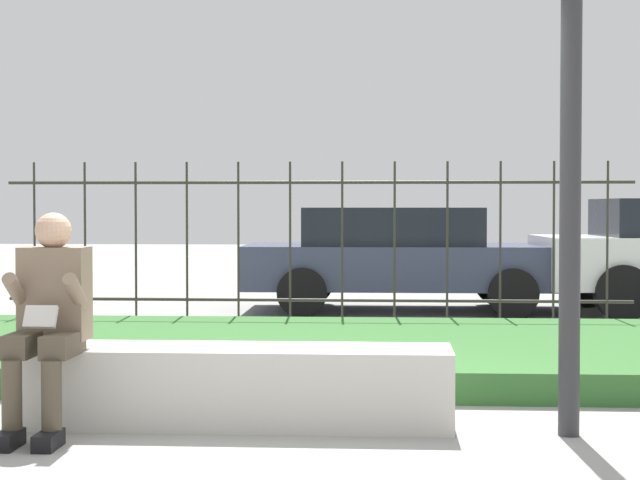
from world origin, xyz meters
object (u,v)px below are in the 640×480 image
Objects in this scene: stone_bench at (237,390)px; car_parked_center at (402,256)px; street_lamp at (571,34)px; person_seated_reader at (49,313)px.

car_parked_center is (1.07, 7.06, 0.48)m from stone_bench.
car_parked_center is 7.45m from street_lamp.
street_lamp is at bearing 2.90° from person_seated_reader.
stone_bench is 7.16m from car_parked_center.
person_seated_reader is 0.32× the size of car_parked_center.
person_seated_reader is 7.67m from car_parked_center.
person_seated_reader reaches higher than stone_bench.
car_parked_center is (2.11, 7.38, -0.01)m from person_seated_reader.
stone_bench is 0.64× the size of car_parked_center.
person_seated_reader is 3.36m from street_lamp.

